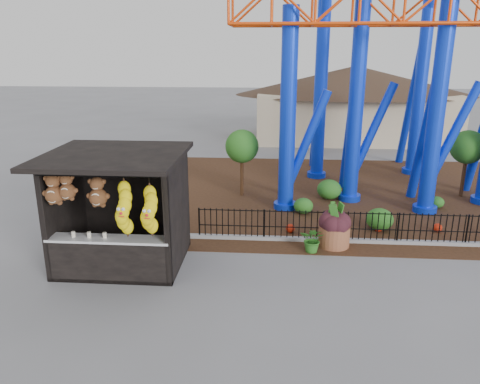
# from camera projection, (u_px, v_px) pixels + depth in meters

# --- Properties ---
(ground) EXTENTS (120.00, 120.00, 0.00)m
(ground) POSITION_uv_depth(u_px,v_px,m) (229.00, 287.00, 11.59)
(ground) COLOR slate
(ground) RESTS_ON ground
(mulch_bed) EXTENTS (18.00, 12.00, 0.02)m
(mulch_bed) POSITION_uv_depth(u_px,v_px,m) (346.00, 194.00, 18.93)
(mulch_bed) COLOR #331E11
(mulch_bed) RESTS_ON ground
(curb) EXTENTS (18.00, 0.18, 0.12)m
(curb) POSITION_uv_depth(u_px,v_px,m) (370.00, 241.00, 14.15)
(curb) COLOR gray
(curb) RESTS_ON ground
(prize_booth) EXTENTS (3.50, 3.40, 3.12)m
(prize_booth) POSITION_uv_depth(u_px,v_px,m) (118.00, 213.00, 12.22)
(prize_booth) COLOR black
(prize_booth) RESTS_ON ground
(picket_fence) EXTENTS (12.20, 0.06, 1.00)m
(picket_fence) POSITION_uv_depth(u_px,v_px,m) (401.00, 229.00, 13.95)
(picket_fence) COLOR black
(picket_fence) RESTS_ON ground
(roller_coaster) EXTENTS (11.00, 6.37, 10.82)m
(roller_coaster) POSITION_uv_depth(u_px,v_px,m) (388.00, 26.00, 17.16)
(roller_coaster) COLOR #0D31E0
(roller_coaster) RESTS_ON ground
(terracotta_planter) EXTENTS (1.21, 1.21, 0.63)m
(terracotta_planter) POSITION_uv_depth(u_px,v_px,m) (334.00, 236.00, 13.87)
(terracotta_planter) COLOR brown
(terracotta_planter) RESTS_ON ground
(planter_foliage) EXTENTS (0.70, 0.70, 0.64)m
(planter_foliage) POSITION_uv_depth(u_px,v_px,m) (335.00, 216.00, 13.68)
(planter_foliage) COLOR black
(planter_foliage) RESTS_ON terracotta_planter
(potted_plant) EXTENTS (0.86, 0.81, 0.77)m
(potted_plant) POSITION_uv_depth(u_px,v_px,m) (313.00, 240.00, 13.45)
(potted_plant) COLOR #265D1B
(potted_plant) RESTS_ON ground
(landscaping) EXTENTS (8.18, 4.23, 0.76)m
(landscaping) POSITION_uv_depth(u_px,v_px,m) (360.00, 204.00, 16.70)
(landscaping) COLOR #255E1B
(landscaping) RESTS_ON mulch_bed
(pavilion) EXTENTS (15.00, 15.00, 4.80)m
(pavilion) POSITION_uv_depth(u_px,v_px,m) (354.00, 91.00, 29.31)
(pavilion) COLOR #BFAD8C
(pavilion) RESTS_ON ground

